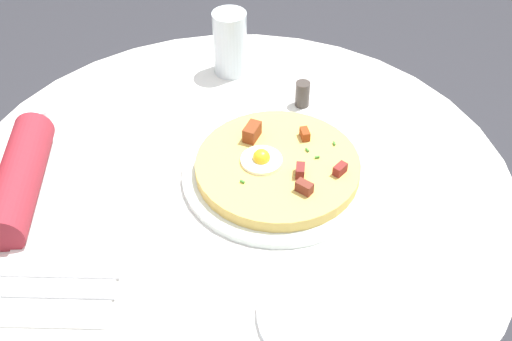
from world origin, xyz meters
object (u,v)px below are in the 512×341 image
(dining_table, at_px, (237,248))
(fork, at_px, (52,294))
(water_glass, at_px, (230,43))
(knife, at_px, (59,274))
(breakfast_pizza, at_px, (277,166))
(bread_plate, at_px, (325,315))
(pizza_plate, at_px, (277,174))
(pepper_shaker, at_px, (302,94))
(salt_shaker, at_px, (42,121))

(dining_table, height_order, fork, fork)
(water_glass, bearing_deg, knife, -109.27)
(fork, distance_m, water_glass, 0.61)
(breakfast_pizza, xyz_separation_m, bread_plate, (0.08, -0.27, -0.02))
(pizza_plate, distance_m, knife, 0.39)
(bread_plate, xyz_separation_m, pepper_shaker, (-0.05, 0.48, 0.02))
(dining_table, relative_size, water_glass, 7.13)
(fork, height_order, pepper_shaker, pepper_shaker)
(pizza_plate, distance_m, bread_plate, 0.29)
(dining_table, bearing_deg, salt_shaker, 163.87)
(pepper_shaker, bearing_deg, breakfast_pizza, -100.02)
(dining_table, bearing_deg, knife, -136.89)
(bread_plate, height_order, knife, bread_plate)
(fork, relative_size, water_glass, 1.35)
(breakfast_pizza, xyz_separation_m, water_glass, (-0.11, 0.31, 0.04))
(pizza_plate, height_order, breakfast_pizza, breakfast_pizza)
(breakfast_pizza, relative_size, bread_plate, 1.46)
(breakfast_pizza, distance_m, knife, 0.39)
(knife, xyz_separation_m, water_glass, (0.19, 0.54, 0.06))
(breakfast_pizza, bearing_deg, knife, -141.96)
(fork, bearing_deg, pepper_shaker, 51.42)
(bread_plate, bearing_deg, fork, 179.87)
(water_glass, relative_size, pepper_shaker, 2.61)
(salt_shaker, distance_m, pepper_shaker, 0.48)
(fork, bearing_deg, breakfast_pizza, 38.87)
(dining_table, bearing_deg, pepper_shaker, 64.49)
(salt_shaker, bearing_deg, pepper_shaker, 14.28)
(fork, height_order, knife, same)
(bread_plate, relative_size, salt_shaker, 3.84)
(pizza_plate, bearing_deg, water_glass, 110.41)
(breakfast_pizza, bearing_deg, fork, -137.80)
(pepper_shaker, bearing_deg, salt_shaker, -165.72)
(pepper_shaker, bearing_deg, bread_plate, -84.46)
(water_glass, distance_m, salt_shaker, 0.39)
(salt_shaker, bearing_deg, pizza_plate, -11.16)
(breakfast_pizza, relative_size, salt_shaker, 5.61)
(fork, distance_m, salt_shaker, 0.38)
(pizza_plate, bearing_deg, dining_table, -164.97)
(dining_table, relative_size, fork, 5.27)
(pizza_plate, bearing_deg, pepper_shaker, 80.17)
(pizza_plate, height_order, salt_shaker, salt_shaker)
(dining_table, xyz_separation_m, salt_shaker, (-0.36, 0.10, 0.20))
(breakfast_pizza, height_order, salt_shaker, breakfast_pizza)
(bread_plate, distance_m, fork, 0.38)
(dining_table, relative_size, pepper_shaker, 18.63)
(bread_plate, distance_m, knife, 0.39)
(dining_table, height_order, pizza_plate, pizza_plate)
(dining_table, height_order, pepper_shaker, pepper_shaker)
(pizza_plate, bearing_deg, salt_shaker, 168.84)
(dining_table, distance_m, knife, 0.37)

